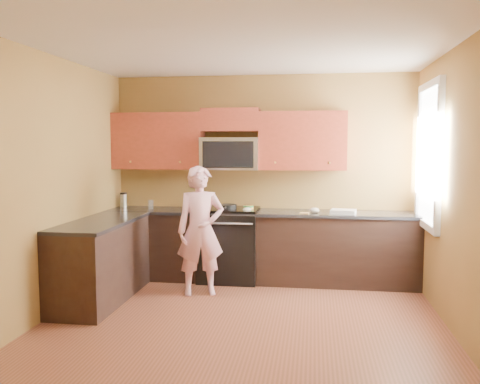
% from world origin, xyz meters
% --- Properties ---
extents(floor, '(4.00, 4.00, 0.00)m').
position_xyz_m(floor, '(0.00, 0.00, 0.00)').
color(floor, brown).
rests_on(floor, ground).
extents(ceiling, '(4.00, 4.00, 0.00)m').
position_xyz_m(ceiling, '(0.00, 0.00, 2.70)').
color(ceiling, white).
rests_on(ceiling, ground).
extents(wall_back, '(4.00, 0.00, 4.00)m').
position_xyz_m(wall_back, '(0.00, 2.00, 1.35)').
color(wall_back, olive).
rests_on(wall_back, ground).
extents(wall_front, '(4.00, 0.00, 4.00)m').
position_xyz_m(wall_front, '(0.00, -2.00, 1.35)').
color(wall_front, olive).
rests_on(wall_front, ground).
extents(wall_left, '(0.00, 4.00, 4.00)m').
position_xyz_m(wall_left, '(-2.00, 0.00, 1.35)').
color(wall_left, olive).
rests_on(wall_left, ground).
extents(wall_right, '(0.00, 4.00, 4.00)m').
position_xyz_m(wall_right, '(2.00, 0.00, 1.35)').
color(wall_right, olive).
rests_on(wall_right, ground).
extents(cabinet_back_run, '(4.00, 0.60, 0.88)m').
position_xyz_m(cabinet_back_run, '(0.00, 1.70, 0.44)').
color(cabinet_back_run, black).
rests_on(cabinet_back_run, floor).
extents(cabinet_left_run, '(0.60, 1.60, 0.88)m').
position_xyz_m(cabinet_left_run, '(-1.70, 0.60, 0.44)').
color(cabinet_left_run, black).
rests_on(cabinet_left_run, floor).
extents(countertop_back, '(4.00, 0.62, 0.04)m').
position_xyz_m(countertop_back, '(0.00, 1.69, 0.90)').
color(countertop_back, black).
rests_on(countertop_back, cabinet_back_run).
extents(countertop_left, '(0.62, 1.60, 0.04)m').
position_xyz_m(countertop_left, '(-1.69, 0.60, 0.90)').
color(countertop_left, black).
rests_on(countertop_left, cabinet_left_run).
extents(stove, '(0.76, 0.65, 0.95)m').
position_xyz_m(stove, '(-0.40, 1.68, 0.47)').
color(stove, black).
rests_on(stove, floor).
extents(microwave, '(0.76, 0.40, 0.42)m').
position_xyz_m(microwave, '(-0.40, 1.80, 1.45)').
color(microwave, silver).
rests_on(microwave, wall_back).
extents(upper_cab_left, '(1.22, 0.33, 0.75)m').
position_xyz_m(upper_cab_left, '(-1.39, 1.83, 1.45)').
color(upper_cab_left, maroon).
rests_on(upper_cab_left, wall_back).
extents(upper_cab_right, '(1.12, 0.33, 0.75)m').
position_xyz_m(upper_cab_right, '(0.54, 1.83, 1.45)').
color(upper_cab_right, maroon).
rests_on(upper_cab_right, wall_back).
extents(upper_cab_over_mw, '(0.76, 0.33, 0.30)m').
position_xyz_m(upper_cab_over_mw, '(-0.40, 1.83, 2.10)').
color(upper_cab_over_mw, maroon).
rests_on(upper_cab_over_mw, wall_back).
extents(window, '(0.06, 1.06, 1.66)m').
position_xyz_m(window, '(1.98, 1.20, 1.65)').
color(window, white).
rests_on(window, wall_right).
extents(woman, '(0.65, 0.52, 1.53)m').
position_xyz_m(woman, '(-0.63, 1.00, 0.76)').
color(woman, pink).
rests_on(woman, floor).
extents(frying_pan, '(0.27, 0.45, 0.06)m').
position_xyz_m(frying_pan, '(-0.42, 1.64, 0.95)').
color(frying_pan, black).
rests_on(frying_pan, stove).
extents(butter_tub, '(0.16, 0.16, 0.09)m').
position_xyz_m(butter_tub, '(-0.14, 1.64, 0.92)').
color(butter_tub, '#FFBB43').
rests_on(butter_tub, countertop_back).
extents(toast_slice, '(0.12, 0.12, 0.01)m').
position_xyz_m(toast_slice, '(0.58, 1.50, 0.93)').
color(toast_slice, '#B27F47').
rests_on(toast_slice, countertop_back).
extents(napkin_a, '(0.12, 0.13, 0.06)m').
position_xyz_m(napkin_a, '(-0.14, 1.55, 0.95)').
color(napkin_a, silver).
rests_on(napkin_a, countertop_back).
extents(napkin_b, '(0.15, 0.16, 0.07)m').
position_xyz_m(napkin_b, '(0.70, 1.60, 0.95)').
color(napkin_b, silver).
rests_on(napkin_b, countertop_back).
extents(dish_towel, '(0.34, 0.29, 0.05)m').
position_xyz_m(dish_towel, '(1.06, 1.59, 0.95)').
color(dish_towel, white).
rests_on(dish_towel, countertop_back).
extents(travel_mug, '(0.12, 0.12, 0.20)m').
position_xyz_m(travel_mug, '(-1.90, 1.83, 0.92)').
color(travel_mug, silver).
rests_on(travel_mug, countertop_back).
extents(glass_a, '(0.07, 0.07, 0.12)m').
position_xyz_m(glass_a, '(-1.47, 1.69, 0.98)').
color(glass_a, silver).
rests_on(glass_a, countertop_back).
extents(glass_b, '(0.08, 0.08, 0.12)m').
position_xyz_m(glass_b, '(-0.90, 1.87, 0.98)').
color(glass_b, silver).
rests_on(glass_b, countertop_back).
extents(glass_c, '(0.08, 0.08, 0.12)m').
position_xyz_m(glass_c, '(-0.76, 1.84, 0.98)').
color(glass_c, silver).
rests_on(glass_c, countertop_back).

